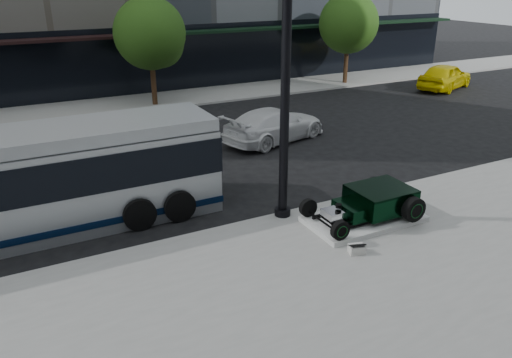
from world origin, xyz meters
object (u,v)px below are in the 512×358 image
hot_rod (374,201)px  yellow_taxi (445,76)px  transit_bus (0,187)px  lamppost (285,82)px  white_sedan (275,125)px

hot_rod → yellow_taxi: bearing=37.8°
hot_rod → transit_bus: size_ratio=0.27×
hot_rod → yellow_taxi: (16.12, 12.52, 0.12)m
lamppost → white_sedan: lamppost is taller
lamppost → yellow_taxi: bearing=31.1°
hot_rod → white_sedan: size_ratio=0.64×
lamppost → yellow_taxi: lamppost is taller
transit_bus → yellow_taxi: bearing=18.2°
white_sedan → yellow_taxi: yellow_taxi is taller
lamppost → transit_bus: size_ratio=0.72×
hot_rod → lamppost: size_ratio=0.37×
white_sedan → hot_rod: bearing=155.6°
transit_bus → white_sedan: size_ratio=2.42×
yellow_taxi → hot_rod: bearing=106.9°
lamppost → yellow_taxi: (18.37, 11.07, -3.32)m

